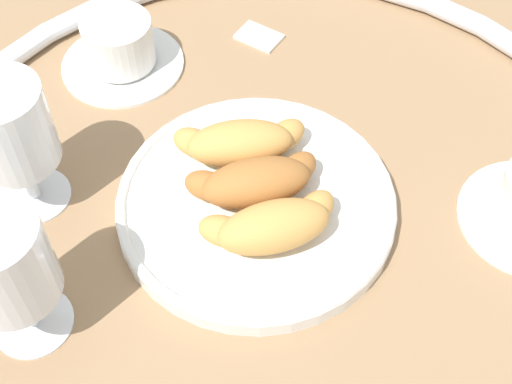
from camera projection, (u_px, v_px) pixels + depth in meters
The scene contains 10 objects.
ground_plane at pixel (274, 213), 0.67m from camera, with size 2.20×2.20×0.00m, color #997551.
table_chrome_rim at pixel (274, 205), 0.66m from camera, with size 0.73×0.73×0.02m, color silver.
pastry_plate at pixel (256, 204), 0.67m from camera, with size 0.26×0.26×0.02m.
croissant_large at pixel (273, 225), 0.62m from camera, with size 0.12×0.10×0.04m.
croissant_small at pixel (255, 182), 0.64m from camera, with size 0.13×0.10×0.04m.
croissant_extra at pixel (239, 142), 0.67m from camera, with size 0.13×0.09×0.04m.
coffee_cup_far at pixel (120, 47), 0.78m from camera, with size 0.14×0.14×0.06m.
juice_glass_left at pixel (9, 131), 0.61m from camera, with size 0.08×0.08×0.14m.
juice_glass_right at pixel (3, 266), 0.53m from camera, with size 0.08×0.08×0.14m.
sugar_packet at pixel (259, 35), 0.82m from camera, with size 0.05×0.03×0.01m, color white.
Camera 1 is at (0.05, -0.39, 0.55)m, focal length 49.95 mm.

